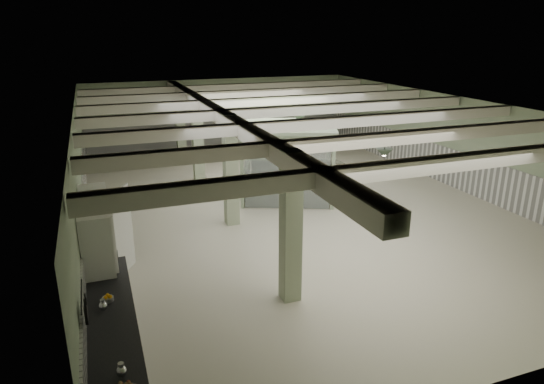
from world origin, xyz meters
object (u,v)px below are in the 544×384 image
object	(u,v)px
prep_counter	(113,341)
filing_cabinet	(335,179)
walkin_cooler	(99,243)
guard_booth	(288,149)

from	to	relation	value
prep_counter	filing_cabinet	xyz separation A→B (m)	(8.52, 7.36, 0.20)
walkin_cooler	filing_cabinet	bearing A→B (deg)	26.86
prep_counter	walkin_cooler	xyz separation A→B (m)	(-0.08, 3.00, 0.77)
guard_booth	walkin_cooler	bearing A→B (deg)	-121.73
walkin_cooler	guard_booth	world-z (taller)	guard_booth
prep_counter	filing_cabinet	distance (m)	11.26
guard_booth	filing_cabinet	size ratio (longest dim) A/B	3.24
guard_booth	prep_counter	bearing A→B (deg)	-107.79
walkin_cooler	prep_counter	bearing A→B (deg)	-88.39
prep_counter	guard_booth	world-z (taller)	guard_booth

